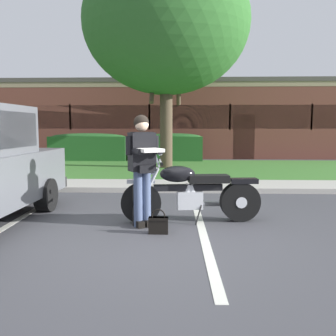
{
  "coord_description": "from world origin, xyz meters",
  "views": [
    {
      "loc": [
        0.35,
        -5.1,
        1.53
      ],
      "look_at": [
        0.12,
        1.05,
        0.85
      ],
      "focal_mm": 40.27,
      "sensor_mm": 36.0,
      "label": 1
    }
  ],
  "objects_px": {
    "motorcycle": "(196,192)",
    "handbag": "(158,224)",
    "rider_person": "(143,161)",
    "hedge_center_left": "(173,147)",
    "shade_tree": "(166,23)",
    "hedge_left": "(88,147)",
    "brick_building": "(156,120)"
  },
  "relations": [
    {
      "from": "rider_person",
      "to": "handbag",
      "type": "xyz_separation_m",
      "value": [
        0.26,
        -0.38,
        -0.86
      ]
    },
    {
      "from": "handbag",
      "to": "hedge_left",
      "type": "xyz_separation_m",
      "value": [
        -3.78,
        11.12,
        0.51
      ]
    },
    {
      "from": "motorcycle",
      "to": "rider_person",
      "type": "xyz_separation_m",
      "value": [
        -0.82,
        -0.32,
        0.52
      ]
    },
    {
      "from": "shade_tree",
      "to": "hedge_left",
      "type": "xyz_separation_m",
      "value": [
        -3.54,
        2.81,
        -4.45
      ]
    },
    {
      "from": "brick_building",
      "to": "rider_person",
      "type": "bearing_deg",
      "value": -86.69
    },
    {
      "from": "hedge_center_left",
      "to": "shade_tree",
      "type": "bearing_deg",
      "value": -93.53
    },
    {
      "from": "shade_tree",
      "to": "brick_building",
      "type": "xyz_separation_m",
      "value": [
        -0.96,
        8.26,
        -3.2
      ]
    },
    {
      "from": "motorcycle",
      "to": "hedge_left",
      "type": "relative_size",
      "value": 0.67
    },
    {
      "from": "handbag",
      "to": "hedge_center_left",
      "type": "relative_size",
      "value": 0.14
    },
    {
      "from": "rider_person",
      "to": "shade_tree",
      "type": "xyz_separation_m",
      "value": [
        0.02,
        7.93,
        4.1
      ]
    },
    {
      "from": "handbag",
      "to": "brick_building",
      "type": "xyz_separation_m",
      "value": [
        -1.2,
        16.57,
        1.76
      ]
    },
    {
      "from": "handbag",
      "to": "hedge_left",
      "type": "height_order",
      "value": "hedge_left"
    },
    {
      "from": "shade_tree",
      "to": "brick_building",
      "type": "bearing_deg",
      "value": 96.63
    },
    {
      "from": "motorcycle",
      "to": "hedge_center_left",
      "type": "xyz_separation_m",
      "value": [
        -0.63,
        10.41,
        0.16
      ]
    },
    {
      "from": "shade_tree",
      "to": "hedge_center_left",
      "type": "xyz_separation_m",
      "value": [
        0.17,
        2.81,
        -4.45
      ]
    },
    {
      "from": "hedge_left",
      "to": "brick_building",
      "type": "height_order",
      "value": "brick_building"
    },
    {
      "from": "hedge_left",
      "to": "hedge_center_left",
      "type": "distance_m",
      "value": 3.71
    },
    {
      "from": "motorcycle",
      "to": "brick_building",
      "type": "distance_m",
      "value": 16.02
    },
    {
      "from": "motorcycle",
      "to": "hedge_center_left",
      "type": "relative_size",
      "value": 0.88
    },
    {
      "from": "handbag",
      "to": "shade_tree",
      "type": "distance_m",
      "value": 9.68
    },
    {
      "from": "rider_person",
      "to": "shade_tree",
      "type": "bearing_deg",
      "value": 89.83
    },
    {
      "from": "handbag",
      "to": "rider_person",
      "type": "bearing_deg",
      "value": 124.35
    },
    {
      "from": "rider_person",
      "to": "hedge_center_left",
      "type": "xyz_separation_m",
      "value": [
        0.2,
        10.73,
        -0.36
      ]
    },
    {
      "from": "shade_tree",
      "to": "hedge_center_left",
      "type": "height_order",
      "value": "shade_tree"
    },
    {
      "from": "motorcycle",
      "to": "hedge_left",
      "type": "xyz_separation_m",
      "value": [
        -4.34,
        10.41,
        0.16
      ]
    },
    {
      "from": "hedge_left",
      "to": "brick_building",
      "type": "relative_size",
      "value": 0.15
    },
    {
      "from": "motorcycle",
      "to": "shade_tree",
      "type": "xyz_separation_m",
      "value": [
        -0.8,
        7.61,
        4.61
      ]
    },
    {
      "from": "handbag",
      "to": "hedge_center_left",
      "type": "bearing_deg",
      "value": 90.33
    },
    {
      "from": "motorcycle",
      "to": "handbag",
      "type": "height_order",
      "value": "motorcycle"
    },
    {
      "from": "motorcycle",
      "to": "rider_person",
      "type": "distance_m",
      "value": 1.02
    },
    {
      "from": "rider_person",
      "to": "brick_building",
      "type": "relative_size",
      "value": 0.08
    },
    {
      "from": "rider_person",
      "to": "shade_tree",
      "type": "distance_m",
      "value": 8.92
    }
  ]
}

